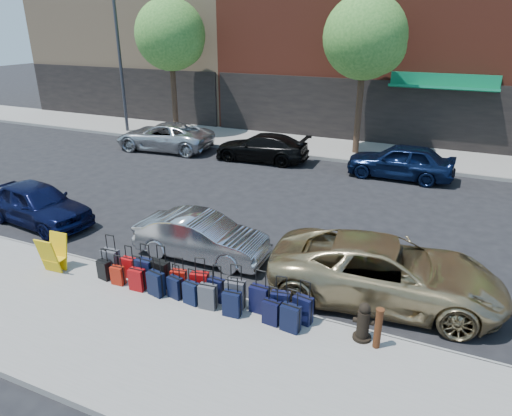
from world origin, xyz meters
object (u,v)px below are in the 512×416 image
at_px(suitcase_front_5, 200,284).
at_px(fire_hydrant, 363,323).
at_px(tree_center, 368,40).
at_px(car_far_2, 400,161).
at_px(car_near_0, 37,203).
at_px(car_near_2, 385,271).
at_px(bollard, 378,328).
at_px(car_far_0, 164,136).
at_px(display_rack, 53,254).
at_px(car_far_1, 262,147).
at_px(car_near_1, 202,237).
at_px(streetlight, 122,51).
at_px(tree_left, 172,37).

xyz_separation_m(suitcase_front_5, fire_hydrant, (3.81, -0.01, 0.08)).
distance_m(tree_center, car_far_2, 5.95).
relative_size(car_near_0, car_near_2, 0.75).
distance_m(bollard, car_far_0, 17.26).
bearing_deg(suitcase_front_5, display_rack, 175.79).
relative_size(bollard, car_far_1, 0.20).
height_order(display_rack, car_far_0, car_far_0).
height_order(car_near_0, car_near_1, car_near_0).
relative_size(suitcase_front_5, car_far_0, 0.20).
height_order(streetlight, car_near_1, streetlight).
xyz_separation_m(tree_left, display_rack, (5.86, -14.79, -4.78)).
distance_m(bollard, car_far_2, 11.67).
bearing_deg(car_far_1, car_far_0, -91.10).
distance_m(bollard, car_near_0, 11.44).
distance_m(car_near_0, car_far_0, 9.64).
height_order(fire_hydrant, display_rack, display_rack).
bearing_deg(car_near_1, car_far_0, 37.79).
distance_m(suitcase_front_5, car_far_1, 11.98).
xyz_separation_m(suitcase_front_5, car_near_2, (3.91, 1.88, 0.28)).
distance_m(streetlight, fire_hydrant, 21.90).
height_order(streetlight, car_far_1, streetlight).
distance_m(suitcase_front_5, car_near_1, 2.23).
relative_size(car_near_2, car_far_0, 1.06).
height_order(fire_hydrant, car_far_2, car_far_2).
bearing_deg(tree_center, car_near_2, -75.04).
bearing_deg(streetlight, bollard, -39.02).
xyz_separation_m(tree_left, car_far_2, (12.85, -2.84, -4.67)).
bearing_deg(car_near_2, car_near_0, 84.46).
bearing_deg(fire_hydrant, tree_center, 96.61).
relative_size(bollard, car_far_2, 0.20).
height_order(suitcase_front_5, bollard, suitcase_front_5).
bearing_deg(display_rack, car_far_1, 83.55).
relative_size(car_near_1, car_far_2, 0.87).
distance_m(car_near_0, car_far_1, 10.38).
relative_size(fire_hydrant, display_rack, 0.87).
bearing_deg(car_far_0, tree_center, 102.56).
bearing_deg(display_rack, tree_left, 108.21).
bearing_deg(car_far_1, car_near_0, -24.11).
height_order(streetlight, car_near_0, streetlight).
distance_m(fire_hydrant, car_near_1, 5.27).
relative_size(tree_center, display_rack, 7.52).
height_order(fire_hydrant, car_near_2, car_near_2).
bearing_deg(bollard, suitcase_front_5, 177.87).
xyz_separation_m(suitcase_front_5, car_far_0, (-8.79, 11.30, 0.24)).
distance_m(suitcase_front_5, bollard, 4.13).
height_order(car_near_1, car_near_2, car_near_2).
height_order(tree_center, car_far_2, tree_center).
xyz_separation_m(streetlight, suitcase_front_5, (12.85, -13.60, -4.20)).
relative_size(suitcase_front_5, car_far_1, 0.22).
relative_size(streetlight, car_near_0, 1.98).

